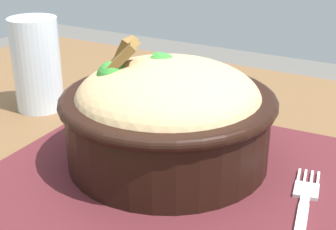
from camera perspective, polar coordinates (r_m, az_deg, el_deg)
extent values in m
cube|color=brown|center=(0.47, 3.92, -9.73)|extent=(1.10, 0.76, 0.03)
cylinder|color=brown|center=(1.14, -12.09, -10.94)|extent=(0.04, 0.04, 0.72)
cube|color=#47191E|center=(0.47, 3.58, -7.61)|extent=(0.41, 0.33, 0.00)
cylinder|color=black|center=(0.49, 0.00, -1.47)|extent=(0.20, 0.20, 0.07)
torus|color=black|center=(0.48, 0.00, 1.85)|extent=(0.22, 0.22, 0.01)
ellipsoid|color=tan|center=(0.48, 0.00, 1.97)|extent=(0.21, 0.21, 0.08)
sphere|color=#307C2C|center=(0.47, -6.45, 4.43)|extent=(0.03, 0.03, 0.03)
sphere|color=#307C2C|center=(0.49, -0.73, 5.25)|extent=(0.04, 0.04, 0.04)
sphere|color=#307C2C|center=(0.51, -1.15, 5.90)|extent=(0.03, 0.03, 0.03)
cylinder|color=orange|center=(0.46, 0.44, 3.77)|extent=(0.01, 0.04, 0.01)
cylinder|color=orange|center=(0.48, 0.70, 4.61)|extent=(0.01, 0.04, 0.01)
cube|color=brown|center=(0.49, -5.68, 6.34)|extent=(0.03, 0.02, 0.05)
cube|color=brown|center=(0.48, -6.28, 6.17)|extent=(0.05, 0.03, 0.05)
cube|color=brown|center=(0.47, -6.59, 5.71)|extent=(0.05, 0.04, 0.05)
cube|color=silver|center=(0.42, 15.40, -12.37)|extent=(0.02, 0.06, 0.00)
cube|color=silver|center=(0.45, 15.81, -9.78)|extent=(0.01, 0.01, 0.00)
cube|color=silver|center=(0.47, 16.00, -8.56)|extent=(0.03, 0.03, 0.00)
cube|color=silver|center=(0.49, 17.29, -7.22)|extent=(0.01, 0.02, 0.00)
cube|color=silver|center=(0.49, 16.60, -7.13)|extent=(0.01, 0.02, 0.00)
cube|color=silver|center=(0.49, 15.87, -7.04)|extent=(0.01, 0.02, 0.00)
cube|color=silver|center=(0.49, 15.18, -6.94)|extent=(0.01, 0.02, 0.00)
cylinder|color=silver|center=(0.64, -15.24, 5.79)|extent=(0.06, 0.06, 0.12)
cylinder|color=silver|center=(0.65, -14.97, 3.29)|extent=(0.05, 0.05, 0.06)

